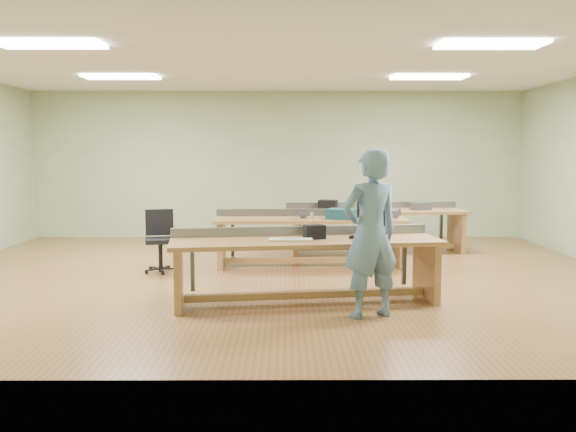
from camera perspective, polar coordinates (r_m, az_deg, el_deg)
The scene contains 21 objects.
floor at distance 8.74m, azimuth -1.34°, elevation -5.62°, with size 10.00×10.00×0.00m, color brown.
ceiling at distance 8.65m, azimuth -1.39°, elevation 14.24°, with size 10.00×10.00×0.00m, color silver.
wall_back at distance 12.56m, azimuth -1.00°, elevation 4.81°, with size 10.00×0.04×3.00m, color #94B085.
wall_front at distance 4.57m, azimuth -2.34°, elevation 2.76°, with size 10.00×0.04×3.00m, color #94B085.
fluor_panels at distance 8.65m, azimuth -1.39°, elevation 14.05°, with size 6.20×3.50×0.03m.
workbench_front at distance 7.12m, azimuth 1.65°, elevation -3.67°, with size 3.21×1.25×0.86m.
workbench_mid at distance 9.41m, azimuth 2.08°, elevation -1.34°, with size 2.95×0.85×0.86m.
workbench_back at distance 10.83m, azimuth 8.21°, elevation -0.42°, with size 3.17×1.10×0.86m.
person at distance 6.50m, azimuth 7.72°, elevation -1.65°, with size 0.66×0.43×1.80m, color slate.
laptop_base at distance 7.22m, azimuth 7.46°, elevation -1.93°, with size 0.36×0.29×0.04m, color black.
laptop_screen at distance 7.32m, azimuth 7.82°, elevation 0.25°, with size 0.36×0.02×0.28m, color black.
keyboard at distance 6.93m, azimuth 0.27°, elevation -2.25°, with size 0.49×0.16×0.03m, color beige.
trackball_mouse at distance 6.89m, azimuth 9.05°, elevation -2.24°, with size 0.12×0.14×0.06m, color white.
camera_bag at distance 7.11m, azimuth 2.48°, elevation -1.49°, with size 0.24×0.15×0.16m, color black.
task_chair at distance 9.18m, azimuth -11.85°, elevation -3.06°, with size 0.59×0.59×0.91m.
parts_bin_teal at distance 9.27m, azimuth 5.11°, elevation 0.20°, with size 0.44×0.33×0.15m, color #133740.
parts_bin_grey at distance 9.60m, azimuth 9.03°, elevation 0.23°, with size 0.42×0.27×0.11m, color #323234.
mug at distance 9.33m, azimuth 1.42°, elevation 0.10°, with size 0.13×0.13×0.10m, color #323234.
drinks_can at distance 9.22m, azimuth 2.26°, elevation 0.04°, with size 0.06×0.06×0.11m, color silver.
storage_box_back at distance 10.63m, azimuth 3.75°, elevation 1.02°, with size 0.31×0.22×0.18m, color black.
tray_back at distance 10.95m, azimuth 12.31°, elevation 0.91°, with size 0.32×0.24×0.13m, color #323234.
Camera 1 is at (0.17, -8.56, 1.76)m, focal length 38.00 mm.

